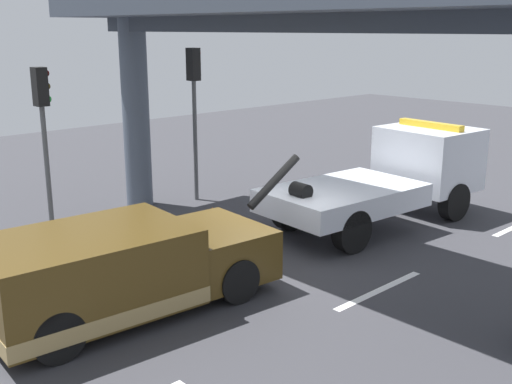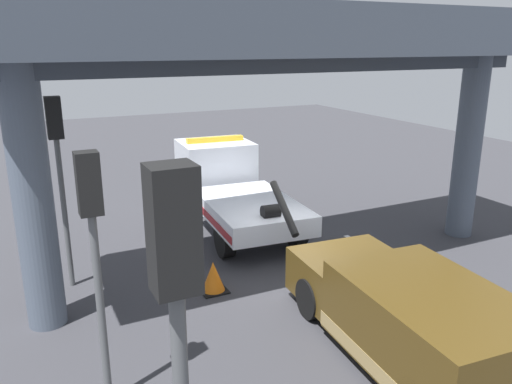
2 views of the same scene
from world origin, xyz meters
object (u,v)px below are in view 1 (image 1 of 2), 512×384
object	(u,v)px
towed_van_green	(120,271)
traffic_cone_orange	(213,222)
tow_truck_white	(395,175)
traffic_light_far	(43,114)
traffic_light_mid	(195,91)

from	to	relation	value
towed_van_green	traffic_cone_orange	distance (m)	4.47
tow_truck_white	traffic_light_far	xyz separation A→B (m)	(-7.04, 5.10, 1.74)
towed_van_green	traffic_light_mid	world-z (taller)	traffic_light_mid
traffic_light_mid	traffic_cone_orange	bearing A→B (deg)	-121.46
traffic_light_far	traffic_cone_orange	xyz separation A→B (m)	(2.75, -2.86, -2.60)
traffic_cone_orange	towed_van_green	bearing A→B (deg)	-150.74
tow_truck_white	traffic_cone_orange	bearing A→B (deg)	152.42
traffic_light_far	traffic_cone_orange	world-z (taller)	traffic_light_far
tow_truck_white	towed_van_green	size ratio (longest dim) A/B	1.37
traffic_light_mid	traffic_cone_orange	distance (m)	4.39
traffic_light_far	traffic_light_mid	world-z (taller)	traffic_light_mid
tow_truck_white	towed_van_green	bearing A→B (deg)	179.54
towed_van_green	traffic_light_far	xyz separation A→B (m)	(1.13, 5.03, 2.16)
tow_truck_white	towed_van_green	distance (m)	8.18
tow_truck_white	traffic_light_far	bearing A→B (deg)	144.08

